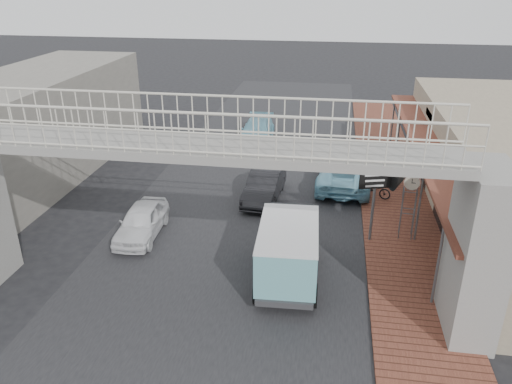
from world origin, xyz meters
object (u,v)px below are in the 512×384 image
(white_hatchback, at_px, (141,221))
(motorcycle_near, at_px, (374,189))
(motorcycle_far, at_px, (398,152))
(dark_sedan, at_px, (264,186))
(angkot_curb, at_px, (344,171))
(arrow_sign, at_px, (397,176))
(angkot_van, at_px, (288,245))
(angkot_far, at_px, (257,131))
(street_clock, at_px, (412,185))

(white_hatchback, height_order, motorcycle_near, white_hatchback)
(motorcycle_far, bearing_deg, dark_sedan, 113.37)
(angkot_curb, distance_m, arrow_sign, 5.89)
(white_hatchback, relative_size, angkot_van, 0.83)
(angkot_far, distance_m, motorcycle_near, 9.95)
(angkot_curb, distance_m, angkot_far, 7.96)
(arrow_sign, bearing_deg, white_hatchback, 170.21)
(white_hatchback, height_order, arrow_sign, arrow_sign)
(angkot_curb, bearing_deg, angkot_van, 79.47)
(angkot_van, xyz_separation_m, arrow_sign, (3.62, 3.23, 1.36))
(angkot_van, height_order, motorcycle_near, angkot_van)
(dark_sedan, distance_m, angkot_far, 8.41)
(dark_sedan, relative_size, arrow_sign, 1.23)
(motorcycle_near, xyz_separation_m, street_clock, (0.98, -3.56, 1.78))
(motorcycle_near, height_order, street_clock, street_clock)
(arrow_sign, bearing_deg, angkot_van, -154.42)
(arrow_sign, bearing_deg, dark_sedan, 133.84)
(motorcycle_near, height_order, motorcycle_far, motorcycle_far)
(white_hatchback, distance_m, angkot_van, 6.35)
(motorcycle_far, distance_m, street_clock, 8.87)
(street_clock, relative_size, arrow_sign, 0.82)
(angkot_far, xyz_separation_m, arrow_sign, (6.94, -11.31, 2.04))
(angkot_curb, bearing_deg, white_hatchback, 40.92)
(motorcycle_far, relative_size, arrow_sign, 0.49)
(angkot_van, relative_size, arrow_sign, 1.35)
(dark_sedan, height_order, motorcycle_far, dark_sedan)
(dark_sedan, bearing_deg, motorcycle_far, 46.06)
(dark_sedan, relative_size, angkot_van, 0.91)
(angkot_far, bearing_deg, arrow_sign, -59.03)
(white_hatchback, xyz_separation_m, angkot_van, (5.93, -2.16, 0.71))
(dark_sedan, height_order, motorcycle_near, dark_sedan)
(white_hatchback, xyz_separation_m, angkot_curb, (7.78, 6.33, 0.12))
(angkot_far, bearing_deg, angkot_curb, -49.98)
(dark_sedan, xyz_separation_m, arrow_sign, (5.31, -3.07, 2.04))
(angkot_van, xyz_separation_m, motorcycle_far, (4.79, 12.17, -0.75))
(motorcycle_near, height_order, arrow_sign, arrow_sign)
(white_hatchback, xyz_separation_m, motorcycle_far, (10.71, 10.01, -0.04))
(motorcycle_far, xyz_separation_m, arrow_sign, (-1.17, -8.94, 2.11))
(street_clock, bearing_deg, arrow_sign, -149.94)
(street_clock, bearing_deg, angkot_curb, 121.68)
(angkot_far, relative_size, motorcycle_far, 2.85)
(motorcycle_near, relative_size, street_clock, 0.58)
(dark_sedan, height_order, angkot_far, angkot_far)
(angkot_far, distance_m, street_clock, 13.47)
(motorcycle_near, xyz_separation_m, arrow_sign, (0.39, -3.82, 2.19))
(street_clock, xyz_separation_m, arrow_sign, (-0.59, -0.26, 0.41))
(dark_sedan, height_order, angkot_curb, angkot_curb)
(arrow_sign, bearing_deg, angkot_far, 105.38)
(white_hatchback, relative_size, angkot_curb, 0.68)
(angkot_curb, bearing_deg, arrow_sign, 110.29)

